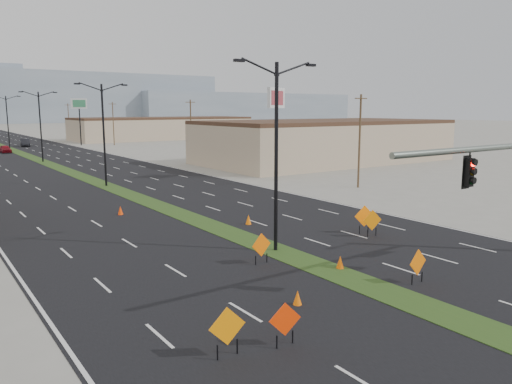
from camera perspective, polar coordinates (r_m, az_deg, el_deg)
ground at (r=19.76m, az=24.46°, el=-14.14°), size 600.00×600.00×0.00m
road_surface at (r=110.33m, az=-26.63°, el=4.53°), size 25.00×400.00×0.02m
median_strip at (r=110.33m, az=-26.63°, el=4.53°), size 2.00×400.00×0.04m
building_se_near at (r=73.62m, az=7.89°, el=5.61°), size 36.00×18.00×5.50m
building_se_far at (r=130.65m, az=-10.61°, el=7.09°), size 44.00×16.00×5.00m
mesa_center at (r=313.99m, az=-25.04°, el=9.79°), size 220.00×50.00×28.00m
mesa_east at (r=357.38m, az=-1.70°, el=9.72°), size 160.00×50.00×18.00m
streetlight_0 at (r=26.36m, az=2.33°, el=4.67°), size 5.15×0.24×10.02m
streetlight_1 at (r=51.47m, az=-17.01°, el=6.62°), size 5.15×0.24×10.02m
streetlight_2 at (r=78.57m, az=-23.42°, el=7.11°), size 5.15×0.24×10.02m
streetlight_3 at (r=106.13m, az=-26.53°, el=7.32°), size 5.15×0.24×10.02m
utility_pole_0 at (r=49.47m, az=11.76°, el=5.87°), size 1.60×0.20×9.00m
utility_pole_1 at (r=77.75m, az=-7.45°, el=7.24°), size 1.60×0.20×9.00m
utility_pole_2 at (r=109.97m, az=-16.00°, el=7.60°), size 1.60×0.20×9.00m
utility_pole_3 at (r=143.50m, az=-20.62°, el=7.72°), size 1.60×0.20×9.00m
car_left at (r=97.88m, az=-26.75°, el=4.41°), size 1.71×4.00×1.35m
car_mid at (r=112.81m, az=-24.89°, el=5.14°), size 2.25×4.89×1.55m
construction_sign_0 at (r=16.64m, az=3.33°, el=-14.50°), size 1.10×0.31×1.49m
construction_sign_1 at (r=15.93m, az=-3.30°, el=-15.25°), size 1.24×0.18×1.65m
construction_sign_2 at (r=24.82m, az=0.61°, el=-6.19°), size 1.18×0.15×1.57m
construction_sign_3 at (r=23.23m, az=18.01°, el=-7.79°), size 1.18×0.13×1.57m
construction_sign_4 at (r=30.72m, az=13.14°, el=-3.26°), size 1.22×0.37×1.67m
construction_sign_5 at (r=31.52m, az=12.27°, el=-2.80°), size 1.27×0.44×1.76m
cone_0 at (r=20.09m, az=4.76°, el=-11.96°), size 0.47×0.47×0.60m
cone_1 at (r=24.55m, az=9.59°, el=-7.95°), size 0.51×0.51×0.66m
cone_2 at (r=33.28m, az=-0.87°, el=-3.18°), size 0.49×0.49×0.67m
cone_3 at (r=37.61m, az=-15.24°, el=-2.05°), size 0.45×0.45×0.65m
pole_sign_east_near at (r=53.90m, az=2.32°, el=9.93°), size 3.07×1.62×9.84m
pole_sign_east_far at (r=111.71m, az=-19.56°, el=9.14°), size 3.06×1.58×9.75m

